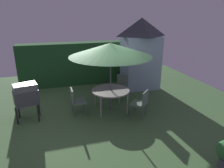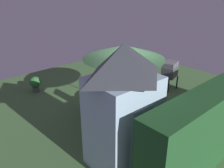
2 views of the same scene
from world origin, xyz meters
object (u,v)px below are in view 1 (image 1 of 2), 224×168
patio_umbrella (110,50)px  bbq_grill (26,95)px  patio_table (111,91)px  garden_shed (141,53)px  chair_near_shed (76,100)px  chair_far_side (141,102)px  chair_toward_hedge (122,85)px

patio_umbrella → bbq_grill: (-2.70, 0.02, -1.26)m
patio_table → bbq_grill: bearing=179.6°
patio_umbrella → bbq_grill: bearing=179.6°
garden_shed → patio_umbrella: bearing=-134.8°
patio_table → bbq_grill: bbq_grill is taller
bbq_grill → chair_near_shed: size_ratio=1.33×
patio_umbrella → bbq_grill: size_ratio=2.25×
garden_shed → patio_umbrella: (-1.91, -1.92, 0.56)m
garden_shed → chair_near_shed: bearing=-148.0°
bbq_grill → patio_table: bearing=-0.4°
chair_far_side → chair_near_shed: bearing=159.2°
garden_shed → chair_far_side: size_ratio=3.37×
garden_shed → chair_toward_hedge: 1.82m
patio_table → chair_near_shed: (-1.19, -0.01, -0.16)m
bbq_grill → chair_far_side: size_ratio=1.33×
chair_far_side → bbq_grill: bearing=167.3°
bbq_grill → chair_far_side: 3.61m
chair_toward_hedge → bbq_grill: bearing=-164.4°
patio_table → chair_far_side: bearing=-43.6°
patio_umbrella → chair_far_side: (0.81, -0.77, -1.59)m
patio_table → chair_far_side: chair_far_side is taller
patio_umbrella → chair_near_shed: patio_umbrella is taller
bbq_grill → chair_toward_hedge: (3.43, 0.96, -0.33)m
patio_table → chair_far_side: size_ratio=1.44×
bbq_grill → chair_far_side: bbq_grill is taller
chair_far_side → patio_umbrella: bearing=136.4°
patio_umbrella → chair_near_shed: size_ratio=2.99×
patio_table → patio_umbrella: patio_umbrella is taller
bbq_grill → patio_umbrella: bearing=-0.4°
patio_table → chair_toward_hedge: bearing=53.1°
patio_umbrella → chair_far_side: bearing=-43.6°
patio_table → chair_far_side: (0.81, -0.77, -0.16)m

